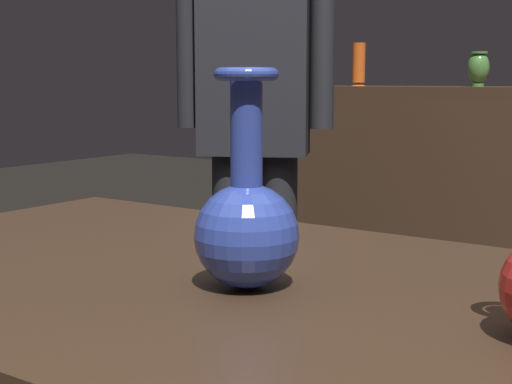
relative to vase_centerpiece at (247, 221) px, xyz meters
name	(u,v)px	position (x,y,z in m)	size (l,w,h in m)	color
vase_centerpiece	(247,221)	(0.00, 0.00, 0.00)	(0.11, 0.11, 0.23)	#2D429E
shelf_vase_far_left	(359,65)	(-1.03, 2.25, 0.21)	(0.06, 0.06, 0.18)	#E55B1E
shelf_vase_left	(478,68)	(-0.51, 2.21, 0.19)	(0.08, 0.08, 0.13)	#477A38
visitor_near_left	(255,103)	(-0.85, 1.23, 0.08)	(0.43, 0.31, 1.61)	#232328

